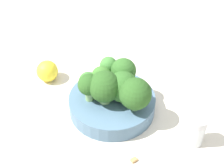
# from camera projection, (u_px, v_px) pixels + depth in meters

# --- Properties ---
(ground_plane) EXTENTS (3.00, 3.00, 0.00)m
(ground_plane) POSITION_uv_depth(u_px,v_px,m) (112.00, 109.00, 0.58)
(ground_plane) COLOR beige
(bowl) EXTENTS (0.16, 0.16, 0.03)m
(bowl) POSITION_uv_depth(u_px,v_px,m) (112.00, 103.00, 0.57)
(bowl) COLOR slate
(bowl) RESTS_ON ground_plane
(broccoli_floret_0) EXTENTS (0.03, 0.03, 0.04)m
(broccoli_floret_0) POSITION_uv_depth(u_px,v_px,m) (88.00, 82.00, 0.56)
(broccoli_floret_0) COLOR #7A9E5B
(broccoli_floret_0) RESTS_ON bowl
(broccoli_floret_1) EXTENTS (0.06, 0.06, 0.06)m
(broccoli_floret_1) POSITION_uv_depth(u_px,v_px,m) (106.00, 88.00, 0.53)
(broccoli_floret_1) COLOR #8EB770
(broccoli_floret_1) RESTS_ON bowl
(broccoli_floret_2) EXTENTS (0.05, 0.05, 0.06)m
(broccoli_floret_2) POSITION_uv_depth(u_px,v_px,m) (123.00, 72.00, 0.56)
(broccoli_floret_2) COLOR #8EB770
(broccoli_floret_2) RESTS_ON bowl
(broccoli_floret_3) EXTENTS (0.03, 0.03, 0.05)m
(broccoli_floret_3) POSITION_uv_depth(u_px,v_px,m) (109.00, 67.00, 0.57)
(broccoli_floret_3) COLOR #8EB770
(broccoli_floret_3) RESTS_ON bowl
(broccoli_floret_4) EXTENTS (0.04, 0.04, 0.05)m
(broccoli_floret_4) POSITION_uv_depth(u_px,v_px,m) (89.00, 85.00, 0.54)
(broccoli_floret_4) COLOR #84AD66
(broccoli_floret_4) RESTS_ON bowl
(broccoli_floret_5) EXTENTS (0.06, 0.06, 0.06)m
(broccoli_floret_5) POSITION_uv_depth(u_px,v_px,m) (123.00, 87.00, 0.54)
(broccoli_floret_5) COLOR #8EB770
(broccoli_floret_5) RESTS_ON bowl
(broccoli_floret_6) EXTENTS (0.06, 0.06, 0.06)m
(broccoli_floret_6) POSITION_uv_depth(u_px,v_px,m) (135.00, 94.00, 0.52)
(broccoli_floret_6) COLOR #8EB770
(broccoli_floret_6) RESTS_ON bowl
(broccoli_floret_7) EXTENTS (0.04, 0.04, 0.05)m
(broccoli_floret_7) POSITION_uv_depth(u_px,v_px,m) (103.00, 76.00, 0.56)
(broccoli_floret_7) COLOR #7A9E5B
(broccoli_floret_7) RESTS_ON bowl
(pepper_shaker) EXTENTS (0.03, 0.03, 0.06)m
(pepper_shaker) POSITION_uv_depth(u_px,v_px,m) (196.00, 130.00, 0.50)
(pepper_shaker) COLOR silver
(pepper_shaker) RESTS_ON ground_plane
(lemon_wedge) EXTENTS (0.04, 0.04, 0.04)m
(lemon_wedge) POSITION_uv_depth(u_px,v_px,m) (47.00, 71.00, 0.63)
(lemon_wedge) COLOR yellow
(lemon_wedge) RESTS_ON ground_plane
(almond_crumb_0) EXTENTS (0.01, 0.01, 0.01)m
(almond_crumb_0) POSITION_uv_depth(u_px,v_px,m) (81.00, 83.00, 0.63)
(almond_crumb_0) COLOR tan
(almond_crumb_0) RESTS_ON ground_plane
(almond_crumb_1) EXTENTS (0.01, 0.01, 0.01)m
(almond_crumb_1) POSITION_uv_depth(u_px,v_px,m) (134.00, 159.00, 0.49)
(almond_crumb_1) COLOR #AD7F4C
(almond_crumb_1) RESTS_ON ground_plane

